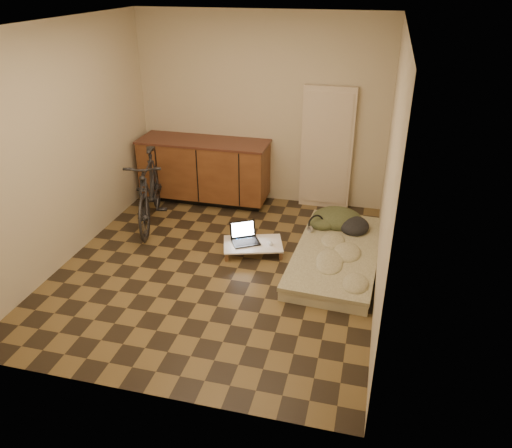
% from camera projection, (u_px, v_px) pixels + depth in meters
% --- Properties ---
extents(room_shell, '(3.50, 4.00, 2.60)m').
position_uv_depth(room_shell, '(215.00, 158.00, 5.14)').
color(room_shell, brown).
rests_on(room_shell, ground).
extents(cabinets, '(1.84, 0.62, 0.91)m').
position_uv_depth(cabinets, '(205.00, 170.00, 7.15)').
color(cabinets, black).
rests_on(cabinets, ground).
extents(appliance_panel, '(0.70, 0.10, 1.70)m').
position_uv_depth(appliance_panel, '(327.00, 149.00, 6.81)').
color(appliance_panel, beige).
rests_on(appliance_panel, ground).
extents(bicycle, '(0.91, 1.71, 1.06)m').
position_uv_depth(bicycle, '(149.00, 186.00, 6.47)').
color(bicycle, black).
rests_on(bicycle, ground).
extents(futon, '(1.03, 1.98, 0.17)m').
position_uv_depth(futon, '(337.00, 255.00, 5.78)').
color(futon, '#BFB899').
rests_on(futon, ground).
extents(clothing_pile, '(0.69, 0.59, 0.26)m').
position_uv_depth(clothing_pile, '(342.00, 215.00, 6.24)').
color(clothing_pile, '#3D4427').
rests_on(clothing_pile, futon).
extents(headphones, '(0.35, 0.34, 0.17)m').
position_uv_depth(headphones, '(316.00, 223.00, 6.14)').
color(headphones, black).
rests_on(headphones, futon).
extents(lap_desk, '(0.80, 0.64, 0.12)m').
position_uv_depth(lap_desk, '(253.00, 244.00, 5.97)').
color(lap_desk, brown).
rests_on(lap_desk, ground).
extents(laptop, '(0.42, 0.40, 0.22)m').
position_uv_depth(laptop, '(245.00, 237.00, 6.00)').
color(laptop, black).
rests_on(laptop, lap_desk).
extents(mouse, '(0.10, 0.11, 0.03)m').
position_uv_depth(mouse, '(270.00, 243.00, 5.93)').
color(mouse, silver).
rests_on(mouse, lap_desk).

